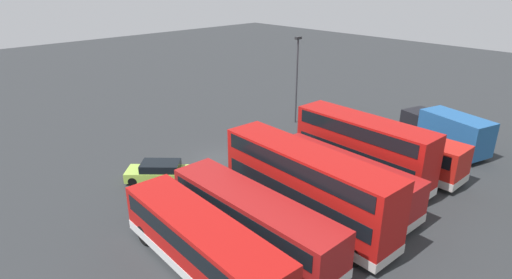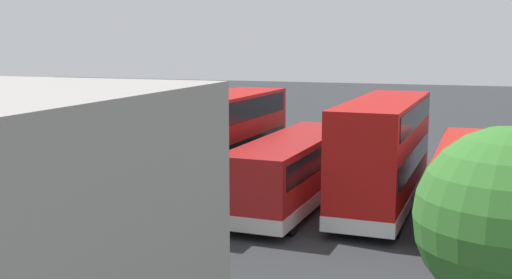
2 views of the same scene
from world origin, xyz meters
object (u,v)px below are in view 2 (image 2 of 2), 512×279
(bus_single_deck_near_end, at_px, (472,180))
(bus_single_deck_fifth, at_px, (143,156))
(bus_double_decker_second, at_px, (384,151))
(bus_single_deck_third, at_px, (294,169))
(car_hatchback_silver, at_px, (228,143))
(bus_single_deck_sixth, at_px, (82,152))
(bus_double_decker_fourth, at_px, (214,145))
(waste_bin_yellow, at_px, (411,160))

(bus_single_deck_near_end, xyz_separation_m, bus_single_deck_fifth, (14.43, -0.23, 0.00))
(bus_double_decker_second, height_order, bus_single_deck_fifth, bus_double_decker_second)
(bus_single_deck_third, xyz_separation_m, bus_single_deck_fifth, (7.39, -0.51, 0.00))
(bus_single_deck_fifth, distance_m, car_hatchback_silver, 10.12)
(bus_single_deck_third, distance_m, bus_single_deck_sixth, 10.76)
(bus_double_decker_second, bearing_deg, bus_single_deck_third, 14.43)
(bus_double_decker_second, distance_m, bus_double_decker_fourth, 7.21)
(bus_single_deck_near_end, height_order, car_hatchback_silver, bus_single_deck_near_end)
(bus_single_deck_near_end, height_order, bus_single_deck_third, same)
(bus_double_decker_second, distance_m, bus_single_deck_third, 3.76)
(car_hatchback_silver, bearing_deg, bus_single_deck_third, 124.03)
(bus_double_decker_second, relative_size, bus_single_deck_third, 0.99)
(bus_single_deck_fifth, bearing_deg, bus_single_deck_third, 176.03)
(bus_single_deck_third, height_order, bus_double_decker_fourth, bus_double_decker_fourth)
(bus_single_deck_near_end, relative_size, bus_single_deck_sixth, 0.94)
(bus_single_deck_near_end, distance_m, bus_double_decker_fourth, 10.67)
(bus_double_decker_fourth, bearing_deg, waste_bin_yellow, -126.99)
(bus_single_deck_near_end, bearing_deg, bus_single_deck_fifth, -0.92)
(bus_single_deck_sixth, bearing_deg, bus_single_deck_fifth, 179.28)
(bus_double_decker_second, xyz_separation_m, bus_single_deck_fifth, (10.95, 0.40, -0.82))
(bus_single_deck_sixth, height_order, car_hatchback_silver, bus_single_deck_sixth)
(bus_double_decker_second, bearing_deg, bus_double_decker_fourth, 7.00)
(bus_double_decker_fourth, xyz_separation_m, bus_single_deck_fifth, (3.80, -0.48, -0.83))
(bus_double_decker_fourth, distance_m, car_hatchback_silver, 11.27)
(bus_single_deck_near_end, relative_size, bus_double_decker_fourth, 0.88)
(bus_double_decker_fourth, relative_size, car_hatchback_silver, 2.64)
(bus_single_deck_third, distance_m, bus_double_decker_fourth, 3.69)
(bus_single_deck_near_end, distance_m, waste_bin_yellow, 10.25)
(bus_single_deck_fifth, xyz_separation_m, bus_single_deck_sixth, (3.35, -0.04, -0.00))
(bus_double_decker_fourth, relative_size, waste_bin_yellow, 12.38)
(bus_single_deck_fifth, bearing_deg, bus_double_decker_fourth, 172.85)
(bus_single_deck_near_end, xyz_separation_m, bus_double_decker_fourth, (10.64, 0.24, 0.83))
(bus_double_decker_second, xyz_separation_m, waste_bin_yellow, (-0.32, -9.05, -1.97))
(bus_single_deck_near_end, xyz_separation_m, bus_double_decker_second, (3.48, -0.64, 0.83))
(bus_double_decker_fourth, bearing_deg, bus_single_deck_fifth, -7.15)
(bus_double_decker_fourth, bearing_deg, bus_single_deck_near_end, -178.69)
(bus_single_deck_sixth, bearing_deg, waste_bin_yellow, -147.25)
(bus_single_deck_sixth, relative_size, car_hatchback_silver, 2.48)
(bus_single_deck_third, relative_size, car_hatchback_silver, 2.34)
(car_hatchback_silver, height_order, waste_bin_yellow, car_hatchback_silver)
(bus_single_deck_third, bearing_deg, bus_single_deck_fifth, -3.97)
(bus_double_decker_second, distance_m, bus_single_deck_fifth, 10.99)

